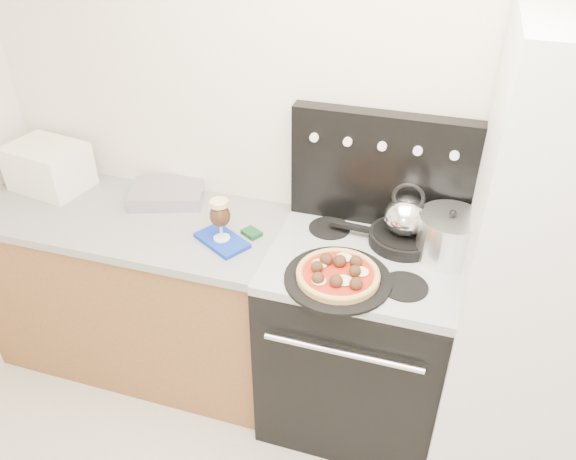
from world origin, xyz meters
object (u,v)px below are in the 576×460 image
at_px(stove_body, 356,341).
at_px(toaster_oven, 49,167).
at_px(base_cabinet, 141,292).
at_px(oven_mitt, 222,240).
at_px(tea_kettle, 406,213).
at_px(stock_pot, 448,238).
at_px(beer_glass, 220,220).
at_px(fridge, 552,287).
at_px(pizza_pan, 338,279).
at_px(skillet, 403,238).
at_px(pizza, 338,273).

bearing_deg(stove_body, toaster_oven, 174.88).
xyz_separation_m(base_cabinet, oven_mitt, (0.51, -0.08, 0.48)).
height_order(toaster_oven, tea_kettle, tea_kettle).
distance_m(tea_kettle, stock_pot, 0.19).
xyz_separation_m(beer_glass, stock_pot, (0.91, 0.15, -0.00)).
xyz_separation_m(fridge, oven_mitt, (-1.30, -0.03, -0.04)).
bearing_deg(base_cabinet, fridge, -1.59).
bearing_deg(pizza_pan, skillet, 57.79).
distance_m(stove_body, stock_pot, 0.66).
relative_size(fridge, toaster_oven, 5.43).
height_order(fridge, tea_kettle, fridge).
xyz_separation_m(toaster_oven, pizza_pan, (1.51, -0.33, -0.08)).
xyz_separation_m(fridge, pizza_pan, (-0.77, -0.16, -0.02)).
relative_size(base_cabinet, fridge, 0.76).
bearing_deg(base_cabinet, beer_glass, -9.23).
distance_m(fridge, pizza, 0.78).
height_order(base_cabinet, oven_mitt, oven_mitt).
height_order(fridge, pizza_pan, fridge).
height_order(toaster_oven, pizza, toaster_oven).
bearing_deg(fridge, pizza_pan, -168.18).
bearing_deg(pizza, pizza_pan, 90.00).
height_order(fridge, pizza, fridge).
xyz_separation_m(skillet, stock_pot, (0.18, -0.04, 0.06)).
bearing_deg(toaster_oven, beer_glass, -2.00).
relative_size(fridge, skillet, 6.77).
bearing_deg(stock_pot, fridge, -17.20).
bearing_deg(pizza_pan, tea_kettle, 57.79).
height_order(stove_body, beer_glass, beer_glass).
xyz_separation_m(oven_mitt, pizza, (0.53, -0.13, 0.05)).
distance_m(toaster_oven, pizza, 1.55).
bearing_deg(base_cabinet, pizza_pan, -11.46).
height_order(stove_body, stock_pot, stock_pot).
xyz_separation_m(stove_body, fridge, (0.70, -0.03, 0.51)).
height_order(beer_glass, stock_pot, beer_glass).
xyz_separation_m(base_cabinet, beer_glass, (0.51, -0.08, 0.58)).
relative_size(base_cabinet, tea_kettle, 7.41).
bearing_deg(fridge, tea_kettle, 164.30).
relative_size(base_cabinet, beer_glass, 7.67).
xyz_separation_m(beer_glass, skillet, (0.73, 0.19, -0.07)).
relative_size(beer_glass, skillet, 0.67).
bearing_deg(beer_glass, toaster_oven, 168.53).
bearing_deg(skillet, pizza_pan, -122.21).
bearing_deg(oven_mitt, base_cabinet, 170.77).
bearing_deg(tea_kettle, beer_glass, -145.60).
bearing_deg(oven_mitt, pizza, -13.57).
distance_m(base_cabinet, pizza, 1.18).
bearing_deg(stove_body, base_cabinet, 178.70).
relative_size(base_cabinet, toaster_oven, 4.14).
height_order(fridge, beer_glass, fridge).
distance_m(base_cabinet, skillet, 1.35).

